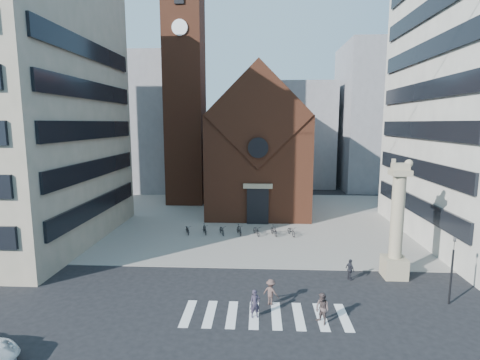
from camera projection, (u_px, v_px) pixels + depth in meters
The scene contains 21 objects.
ground at pixel (256, 292), 24.87m from camera, with size 120.00×120.00×0.00m, color black.
piazza at pixel (258, 219), 43.62m from camera, with size 46.00×30.00×0.05m, color gray.
zebra_crossing at pixel (265, 315), 21.88m from camera, with size 10.20×3.20×0.01m, color white, non-canonical shape.
church at pixel (258, 147), 48.37m from camera, with size 12.00×16.65×18.00m.
campanile at pixel (185, 88), 50.63m from camera, with size 5.50×5.50×31.20m.
bg_block_left at pixel (141, 124), 63.71m from camera, with size 16.00×14.00×22.00m, color gray.
bg_block_mid at pixel (292, 135), 67.62m from camera, with size 14.00×12.00×18.00m, color gray.
bg_block_right at pixel (389, 118), 63.38m from camera, with size 16.00×14.00×24.00m, color gray.
lion_column at pixel (396, 231), 26.80m from camera, with size 1.63×1.60×8.68m.
traffic_light at pixel (452, 269), 22.92m from camera, with size 0.13×0.16×4.30m.
pedestrian_0 at pixel (255, 304), 21.54m from camera, with size 0.60×0.40×1.66m, color #2E2837.
pedestrian_1 at pixel (322, 309), 20.84m from camera, with size 0.87×0.68×1.79m, color #4E3F3E.
pedestrian_2 at pixel (350, 270), 26.71m from camera, with size 0.90×0.37×1.53m, color #26262E.
pedestrian_3 at pixel (271, 292), 23.09m from camera, with size 1.04×0.60×1.62m, color #4D3833.
scooter_0 at pixel (188, 229), 37.67m from camera, with size 0.62×1.77×0.93m, color black.
scooter_1 at pixel (205, 229), 37.57m from camera, with size 0.49×1.72×1.03m, color black.
scooter_2 at pixel (222, 230), 37.49m from camera, with size 0.62×1.77×0.93m, color black.
scooter_3 at pixel (239, 230), 37.40m from camera, with size 0.49×1.72×1.03m, color black.
scooter_4 at pixel (256, 230), 37.31m from camera, with size 0.62×1.77×0.93m, color black.
scooter_5 at pixel (274, 230), 37.22m from camera, with size 0.49×1.72×1.03m, color black.
scooter_6 at pixel (291, 231), 37.14m from camera, with size 0.62×1.77×0.93m, color black.
Camera 1 is at (0.14, -23.48, 11.16)m, focal length 28.00 mm.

